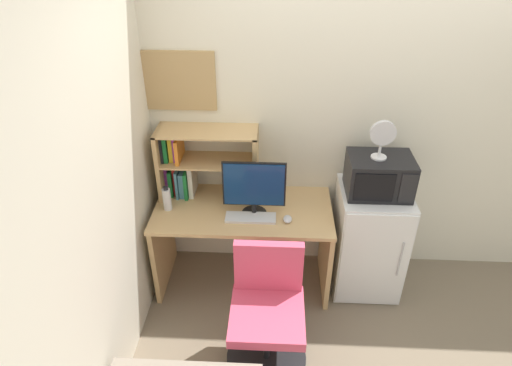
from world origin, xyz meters
The scene contains 13 objects.
wall_back centered at (0.40, 0.02, 1.30)m, with size 6.40×0.04×2.60m, color silver.
wall_left centered at (-1.62, -1.60, 1.30)m, with size 0.04×4.40×2.60m, color silver.
desk centered at (-0.88, -0.33, 0.52)m, with size 1.34×0.66×0.74m.
hutch_bookshelf centered at (-1.27, -0.13, 1.02)m, with size 0.75×0.29×0.55m.
monitor centered at (-0.79, -0.40, 0.97)m, with size 0.45×0.18×0.44m.
keyboard centered at (-0.81, -0.46, 0.75)m, with size 0.37×0.13×0.02m, color silver.
computer_mouse centered at (-0.54, -0.48, 0.75)m, with size 0.06×0.09×0.04m, color silver.
water_bottle centered at (-1.44, -0.37, 0.83)m, with size 0.06×0.06×0.20m.
mini_fridge centered at (0.11, -0.30, 0.45)m, with size 0.52×0.55×0.89m.
microwave centered at (0.11, -0.29, 1.03)m, with size 0.46×0.34×0.28m.
desk_fan centered at (0.08, -0.30, 1.34)m, with size 0.18×0.11×0.28m.
desk_chair centered at (-0.67, -1.04, 0.37)m, with size 0.55×0.55×0.86m.
wall_corkboard centered at (-1.45, -0.01, 1.61)m, with size 0.73×0.02×0.43m, color tan.
Camera 1 is at (-0.64, -3.04, 2.65)m, focal length 30.79 mm.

